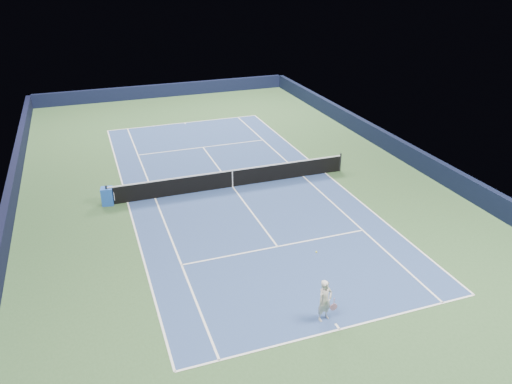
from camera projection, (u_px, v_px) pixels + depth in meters
name	position (u px, v px, depth m)	size (l,w,h in m)	color
ground	(233.00, 187.00, 26.52)	(40.00, 40.00, 0.00)	#2F4F2B
wall_far	(165.00, 90.00, 43.13)	(22.00, 0.35, 1.10)	black
wall_right	(407.00, 153.00, 29.57)	(0.35, 40.00, 1.10)	black
wall_left	(8.00, 209.00, 22.99)	(0.35, 40.00, 1.10)	black
court_surface	(233.00, 187.00, 26.52)	(10.97, 23.77, 0.01)	navy
baseline_far	(185.00, 123.00, 36.62)	(10.97, 0.08, 0.00)	white
baseline_near	(340.00, 329.00, 16.41)	(10.97, 0.08, 0.00)	white
sideline_doubles_right	(325.00, 173.00, 28.18)	(0.08, 23.77, 0.00)	white
sideline_doubles_left	(128.00, 202.00, 24.84)	(0.08, 23.77, 0.00)	white
sideline_singles_right	(303.00, 176.00, 27.77)	(0.08, 23.77, 0.00)	white
sideline_singles_left	(155.00, 198.00, 25.26)	(0.08, 23.77, 0.00)	white
service_line_far	(203.00, 147.00, 31.95)	(8.23, 0.08, 0.00)	white
service_line_near	(277.00, 247.00, 21.07)	(8.23, 0.08, 0.00)	white
center_service_line	(233.00, 187.00, 26.51)	(0.08, 12.80, 0.00)	white
center_mark_far	(185.00, 123.00, 36.49)	(0.08, 0.30, 0.00)	white
center_mark_near	(337.00, 326.00, 16.54)	(0.08, 0.30, 0.00)	white
tennis_net	(232.00, 178.00, 26.30)	(12.90, 0.10, 1.07)	black
sponsor_cube	(107.00, 196.00, 24.46)	(0.64, 0.59, 0.90)	blue
tennis_player	(325.00, 301.00, 16.56)	(0.77, 1.28, 2.08)	silver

